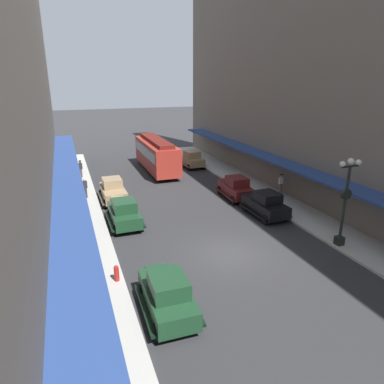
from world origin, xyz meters
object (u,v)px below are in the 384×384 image
(parked_car_2, at_px, (236,187))
(pedestrian_5, at_px, (70,177))
(parked_car_4, at_px, (113,190))
(parked_car_0, at_px, (191,159))
(parked_car_5, at_px, (167,294))
(parked_car_1, at_px, (265,204))
(pedestrian_0, at_px, (281,184))
(lamp_post_with_clock, at_px, (345,199))
(parked_car_3, at_px, (124,212))
(pedestrian_1, at_px, (81,169))
(streetcar, at_px, (157,153))
(fire_hydrant, at_px, (117,273))
(pedestrian_2, at_px, (80,304))
(pedestrian_4, at_px, (85,188))
(pedestrian_3, at_px, (63,185))

(parked_car_2, xyz_separation_m, pedestrian_5, (-12.59, 7.45, 0.07))
(parked_car_2, relative_size, parked_car_4, 1.01)
(parked_car_2, bearing_deg, parked_car_0, 88.94)
(parked_car_5, bearing_deg, parked_car_1, 39.73)
(pedestrian_0, bearing_deg, lamp_post_with_clock, -103.09)
(parked_car_5, bearing_deg, parked_car_3, 90.61)
(parked_car_1, bearing_deg, pedestrian_5, 137.51)
(parked_car_1, xyz_separation_m, lamp_post_with_clock, (1.53, -5.63, 2.04))
(pedestrian_1, bearing_deg, parked_car_5, -84.57)
(parked_car_3, xyz_separation_m, pedestrian_1, (-2.04, 12.77, 0.07))
(parked_car_5, height_order, streetcar, streetcar)
(pedestrian_1, height_order, pedestrian_5, same)
(fire_hydrant, bearing_deg, parked_car_0, 60.97)
(lamp_post_with_clock, relative_size, pedestrian_2, 3.09)
(fire_hydrant, bearing_deg, pedestrian_4, 92.26)
(parked_car_1, xyz_separation_m, parked_car_2, (-0.17, 4.25, 0.00))
(fire_hydrant, xyz_separation_m, pedestrian_2, (-1.75, -2.57, 0.45))
(parked_car_5, bearing_deg, streetcar, 76.32)
(parked_car_5, distance_m, pedestrian_3, 18.04)
(parked_car_0, bearing_deg, parked_car_3, -125.73)
(lamp_post_with_clock, bearing_deg, parked_car_0, 94.10)
(parked_car_0, relative_size, streetcar, 0.45)
(streetcar, distance_m, pedestrian_0, 13.68)
(parked_car_4, bearing_deg, pedestrian_1, 104.75)
(pedestrian_1, relative_size, pedestrian_2, 1.00)
(parked_car_0, height_order, fire_hydrant, parked_car_0)
(parked_car_4, bearing_deg, parked_car_1, -35.49)
(lamp_post_with_clock, bearing_deg, pedestrian_2, -172.55)
(parked_car_4, xyz_separation_m, pedestrian_3, (-3.70, 2.77, 0.05))
(parked_car_4, xyz_separation_m, streetcar, (5.68, 7.96, 0.96))
(pedestrian_2, bearing_deg, lamp_post_with_clock, 7.45)
(parked_car_3, height_order, lamp_post_with_clock, lamp_post_with_clock)
(parked_car_0, bearing_deg, parked_car_4, -139.18)
(streetcar, distance_m, lamp_post_with_clock, 21.26)
(parked_car_0, distance_m, pedestrian_0, 12.27)
(parked_car_0, distance_m, streetcar, 4.18)
(pedestrian_4, xyz_separation_m, pedestrian_5, (-1.03, 3.63, 0.02))
(pedestrian_0, distance_m, pedestrian_5, 18.33)
(fire_hydrant, relative_size, pedestrian_0, 0.49)
(fire_hydrant, relative_size, pedestrian_3, 0.50)
(parked_car_0, height_order, pedestrian_2, parked_car_0)
(parked_car_4, relative_size, pedestrian_5, 2.56)
(parked_car_0, xyz_separation_m, pedestrian_2, (-13.00, -22.83, 0.07))
(parked_car_1, distance_m, fire_hydrant, 12.27)
(parked_car_5, bearing_deg, parked_car_4, 90.48)
(pedestrian_3, bearing_deg, pedestrian_1, 71.07)
(pedestrian_3, bearing_deg, pedestrian_4, -44.00)
(parked_car_2, xyz_separation_m, pedestrian_3, (-13.22, 5.43, 0.05))
(parked_car_2, height_order, pedestrian_0, parked_car_2)
(parked_car_0, height_order, parked_car_4, same)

